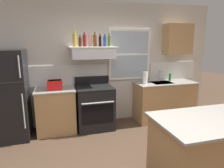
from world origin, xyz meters
TOP-DOWN VIEW (x-y plane):
  - back_wall at (0.03, 2.23)m, footprint 5.40×0.11m
  - refrigerator at (-1.90, 1.84)m, footprint 0.70×0.72m
  - counter_left_of_stove at (-1.05, 1.90)m, footprint 0.79×0.63m
  - toaster at (-1.04, 1.85)m, footprint 0.30×0.20m
  - stove_range at (-0.25, 1.86)m, footprint 0.76×0.69m
  - range_hood_shelf at (-0.25, 1.96)m, footprint 0.96×0.52m
  - bottle_champagne_gold_foil at (-0.62, 1.91)m, footprint 0.08×0.08m
  - bottle_brown_stout at (-0.51, 1.91)m, footprint 0.06×0.06m
  - bottle_red_label_wine at (-0.41, 1.99)m, footprint 0.07×0.07m
  - bottle_rose_pink at (-0.29, 2.00)m, footprint 0.07×0.07m
  - bottle_amber_wine at (-0.20, 1.98)m, footprint 0.07×0.07m
  - bottle_balsamic_dark at (-0.10, 1.93)m, footprint 0.06×0.06m
  - bottle_blue_liqueur at (-0.00, 1.91)m, footprint 0.07×0.07m
  - bottle_olive_oil_square at (0.11, 1.98)m, footprint 0.06×0.06m
  - counter_right_with_sink at (1.45, 1.90)m, footprint 1.43×0.63m
  - sink_faucet at (1.35, 2.00)m, footprint 0.03×0.17m
  - paper_towel_roll at (0.93, 1.90)m, footprint 0.11×0.11m
  - dish_soap_bottle at (1.63, 2.00)m, footprint 0.06×0.06m
  - kitchen_island at (0.82, -0.26)m, footprint 1.40×0.90m
  - upper_cabinet_right at (1.80, 2.04)m, footprint 0.64×0.32m

SIDE VIEW (x-z plane):
  - counter_left_of_stove at x=-1.05m, z-range 0.00..0.91m
  - counter_right_with_sink at x=1.45m, z-range 0.00..0.91m
  - kitchen_island at x=0.82m, z-range 0.00..0.91m
  - stove_range at x=-0.25m, z-range -0.08..1.01m
  - refrigerator at x=-1.90m, z-range 0.00..1.70m
  - dish_soap_bottle at x=1.63m, z-range 0.91..1.09m
  - toaster at x=-1.04m, z-range 0.91..1.10m
  - paper_towel_roll at x=0.93m, z-range 0.91..1.18m
  - sink_faucet at x=1.35m, z-range 0.94..1.22m
  - back_wall at x=0.03m, z-range 0.00..2.70m
  - range_hood_shelf at x=-0.25m, z-range 1.50..1.75m
  - bottle_brown_stout at x=-0.51m, z-range 1.73..1.95m
  - bottle_blue_liqueur at x=0.00m, z-range 1.73..1.98m
  - bottle_balsamic_dark at x=-0.10m, z-range 1.72..1.98m
  - bottle_olive_oil_square at x=0.11m, z-range 1.72..2.00m
  - bottle_rose_pink at x=-0.29m, z-range 1.72..2.00m
  - bottle_red_label_wine at x=-0.41m, z-range 1.72..2.01m
  - bottle_amber_wine at x=-0.20m, z-range 1.72..2.02m
  - bottle_champagne_gold_foil at x=-0.62m, z-range 1.72..2.04m
  - upper_cabinet_right at x=1.80m, z-range 1.55..2.25m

